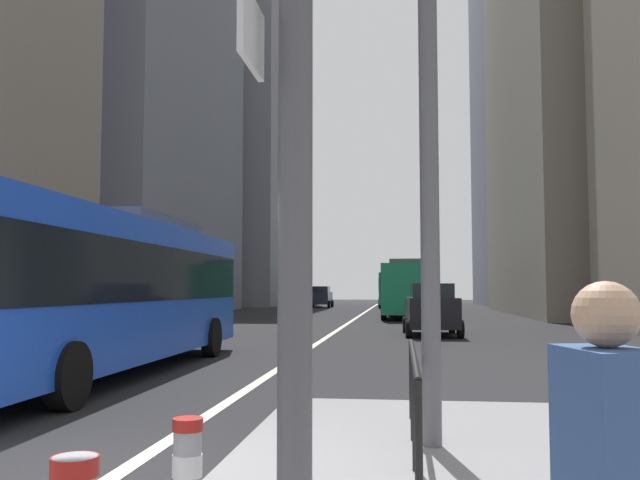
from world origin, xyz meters
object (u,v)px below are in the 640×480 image
at_px(city_bus_red_distant, 395,287).
at_px(car_receding_near, 431,309).
at_px(bollard_right, 187,473).
at_px(city_bus_blue_oncoming, 105,285).
at_px(car_oncoming_mid, 321,297).
at_px(city_bus_red_receding, 407,287).

xyz_separation_m(city_bus_red_distant, car_receding_near, (1.72, -37.13, -0.85)).
bearing_deg(car_receding_near, bollard_right, -96.51).
bearing_deg(city_bus_blue_oncoming, bollard_right, -62.60).
bearing_deg(car_oncoming_mid, bollard_right, -84.05).
bearing_deg(car_receding_near, city_bus_blue_oncoming, -119.52).
bearing_deg(city_bus_blue_oncoming, city_bus_red_distant, 83.78).
xyz_separation_m(city_bus_blue_oncoming, car_oncoming_mid, (-1.35, 48.78, -0.85)).
xyz_separation_m(city_bus_red_distant, car_oncoming_mid, (-6.78, -0.96, -0.85)).
relative_size(city_bus_blue_oncoming, city_bus_red_distant, 1.13).
height_order(city_bus_red_receding, car_oncoming_mid, city_bus_red_receding).
bearing_deg(car_receding_near, city_bus_red_receding, 92.97).
distance_m(city_bus_red_distant, car_oncoming_mid, 6.90).
height_order(city_bus_blue_oncoming, car_oncoming_mid, city_bus_blue_oncoming).
xyz_separation_m(car_oncoming_mid, car_receding_near, (8.50, -36.17, 0.00)).
height_order(car_receding_near, bollard_right, car_receding_near).
relative_size(city_bus_blue_oncoming, car_receding_near, 2.83).
bearing_deg(city_bus_blue_oncoming, city_bus_red_receding, 77.15).
relative_size(city_bus_red_receding, car_oncoming_mid, 2.66).
height_order(city_bus_blue_oncoming, car_receding_near, city_bus_blue_oncoming).
bearing_deg(bollard_right, city_bus_red_distant, 89.27).
xyz_separation_m(city_bus_red_receding, city_bus_red_distant, (-0.93, 21.89, -0.00)).
bearing_deg(city_bus_red_receding, city_bus_blue_oncoming, -102.85).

